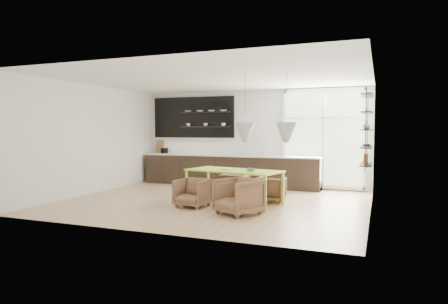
{
  "coord_description": "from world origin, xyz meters",
  "views": [
    {
      "loc": [
        3.66,
        -8.62,
        1.71
      ],
      "look_at": [
        0.04,
        0.6,
        1.15
      ],
      "focal_mm": 32.0,
      "sensor_mm": 36.0,
      "label": 1
    }
  ],
  "objects_px": {
    "armchair_back_right": "(271,189)",
    "armchair_front_right": "(238,196)",
    "wire_stool": "(207,188)",
    "armchair_front_left": "(193,193)",
    "dining_table": "(234,172)",
    "armchair_back_left": "(234,185)"
  },
  "relations": [
    {
      "from": "armchair_front_right",
      "to": "armchair_back_left",
      "type": "bearing_deg",
      "value": 142.0
    },
    {
      "from": "armchair_back_left",
      "to": "armchair_back_right",
      "type": "distance_m",
      "value": 1.11
    },
    {
      "from": "armchair_front_right",
      "to": "wire_stool",
      "type": "bearing_deg",
      "value": 162.62
    },
    {
      "from": "armchair_back_left",
      "to": "armchair_front_right",
      "type": "xyz_separation_m",
      "value": [
        0.8,
        -1.97,
        0.07
      ]
    },
    {
      "from": "armchair_back_right",
      "to": "armchair_front_left",
      "type": "distance_m",
      "value": 1.91
    },
    {
      "from": "armchair_back_left",
      "to": "wire_stool",
      "type": "distance_m",
      "value": 0.75
    },
    {
      "from": "armchair_back_right",
      "to": "armchair_front_right",
      "type": "distance_m",
      "value": 1.63
    },
    {
      "from": "armchair_back_left",
      "to": "wire_stool",
      "type": "xyz_separation_m",
      "value": [
        -0.55,
        -0.51,
        -0.03
      ]
    },
    {
      "from": "wire_stool",
      "to": "armchair_back_right",
      "type": "bearing_deg",
      "value": 5.32
    },
    {
      "from": "armchair_back_right",
      "to": "wire_stool",
      "type": "bearing_deg",
      "value": 3.91
    },
    {
      "from": "armchair_front_left",
      "to": "wire_stool",
      "type": "height_order",
      "value": "armchair_front_left"
    },
    {
      "from": "armchair_front_left",
      "to": "wire_stool",
      "type": "bearing_deg",
      "value": 102.23
    },
    {
      "from": "armchair_front_right",
      "to": "wire_stool",
      "type": "height_order",
      "value": "armchair_front_right"
    },
    {
      "from": "armchair_back_left",
      "to": "armchair_front_right",
      "type": "relative_size",
      "value": 0.82
    },
    {
      "from": "armchair_back_right",
      "to": "wire_stool",
      "type": "height_order",
      "value": "armchair_back_right"
    },
    {
      "from": "dining_table",
      "to": "armchair_back_left",
      "type": "height_order",
      "value": "dining_table"
    },
    {
      "from": "dining_table",
      "to": "armchair_back_right",
      "type": "bearing_deg",
      "value": 50.04
    },
    {
      "from": "armchair_front_left",
      "to": "armchair_front_right",
      "type": "distance_m",
      "value": 1.26
    },
    {
      "from": "wire_stool",
      "to": "armchair_front_right",
      "type": "bearing_deg",
      "value": -47.37
    },
    {
      "from": "armchair_back_right",
      "to": "armchair_front_left",
      "type": "bearing_deg",
      "value": 38.84
    },
    {
      "from": "armchair_back_right",
      "to": "wire_stool",
      "type": "distance_m",
      "value": 1.6
    },
    {
      "from": "armchair_back_left",
      "to": "wire_stool",
      "type": "height_order",
      "value": "armchair_back_left"
    }
  ]
}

